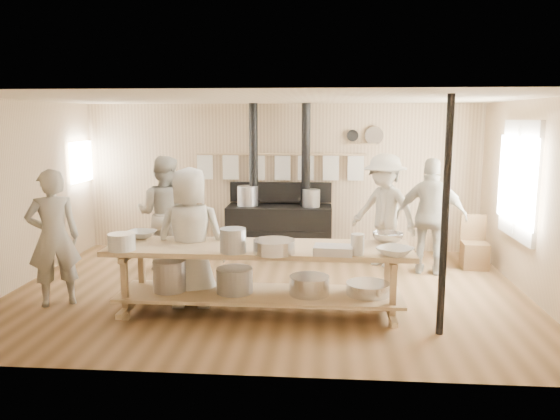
{
  "coord_description": "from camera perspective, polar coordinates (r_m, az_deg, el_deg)",
  "views": [
    {
      "loc": [
        0.75,
        -7.18,
        2.35
      ],
      "look_at": [
        0.16,
        0.2,
        1.1
      ],
      "focal_mm": 35.0,
      "sensor_mm": 36.0,
      "label": 1
    }
  ],
  "objects": [
    {
      "name": "support_post",
      "position": [
        6.06,
        16.87,
        -0.81
      ],
      "size": [
        0.08,
        0.08,
        2.6
      ],
      "primitive_type": "cylinder",
      "color": "black",
      "rests_on": "ground"
    },
    {
      "name": "left_opening",
      "position": [
        10.12,
        -20.05,
        4.76
      ],
      "size": [
        0.0,
        0.9,
        0.9
      ],
      "color": "white",
      "rests_on": "ground"
    },
    {
      "name": "roasting_pan",
      "position": [
        6.12,
        5.59,
        -4.18
      ],
      "size": [
        0.45,
        0.32,
        0.1
      ],
      "primitive_type": "cube",
      "rotation": [
        0.0,
        0.0,
        -0.08
      ],
      "color": "#B2B2B7",
      "rests_on": "prep_table"
    },
    {
      "name": "bowl_steel_a",
      "position": [
        6.87,
        -5.42,
        -2.69
      ],
      "size": [
        0.41,
        0.41,
        0.09
      ],
      "primitive_type": "imported",
      "rotation": [
        0.0,
        0.0,
        0.94
      ],
      "color": "silver",
      "rests_on": "prep_table"
    },
    {
      "name": "cook_right",
      "position": [
        8.53,
        15.54,
        -0.66
      ],
      "size": [
        1.11,
        0.67,
        1.77
      ],
      "primitive_type": "imported",
      "rotation": [
        0.0,
        0.0,
        2.9
      ],
      "color": "#BDB8A7",
      "rests_on": "ground"
    },
    {
      "name": "bowl_white_b",
      "position": [
        6.17,
        11.91,
        -4.24
      ],
      "size": [
        0.53,
        0.53,
        0.09
      ],
      "primitive_type": "imported",
      "rotation": [
        0.0,
        0.0,
        2.46
      ],
      "color": "silver",
      "rests_on": "prep_table"
    },
    {
      "name": "window_right",
      "position": [
        8.28,
        23.73,
        2.88
      ],
      "size": [
        0.09,
        1.5,
        1.65
      ],
      "color": "beige",
      "rests_on": "ground"
    },
    {
      "name": "deep_bowl_enamel",
      "position": [
        6.53,
        -16.21,
        -3.22
      ],
      "size": [
        0.39,
        0.39,
        0.19
      ],
      "primitive_type": "cylinder",
      "rotation": [
        0.0,
        0.0,
        0.33
      ],
      "color": "silver",
      "rests_on": "prep_table"
    },
    {
      "name": "cook_left",
      "position": [
        8.59,
        -11.97,
        -0.39
      ],
      "size": [
        0.9,
        0.72,
        1.79
      ],
      "primitive_type": "imported",
      "rotation": [
        0.0,
        0.0,
        3.09
      ],
      "color": "#BDB8A7",
      "rests_on": "ground"
    },
    {
      "name": "ground",
      "position": [
        7.59,
        -1.35,
        -8.46
      ],
      "size": [
        7.0,
        7.0,
        0.0
      ],
      "primitive_type": "plane",
      "color": "brown",
      "rests_on": "ground"
    },
    {
      "name": "bowl_white_a",
      "position": [
        7.15,
        -14.33,
        -2.47
      ],
      "size": [
        0.42,
        0.42,
        0.09
      ],
      "primitive_type": "imported",
      "rotation": [
        0.0,
        0.0,
        -0.19
      ],
      "color": "silver",
      "rests_on": "prep_table"
    },
    {
      "name": "bucket_galv",
      "position": [
        6.18,
        -4.94,
        -3.18
      ],
      "size": [
        0.35,
        0.35,
        0.27
      ],
      "primitive_type": "cylinder",
      "rotation": [
        0.0,
        0.0,
        -0.21
      ],
      "color": "gray",
      "rests_on": "prep_table"
    },
    {
      "name": "bowl_steel_b",
      "position": [
        6.81,
        11.22,
        -2.82
      ],
      "size": [
        0.46,
        0.46,
        0.12
      ],
      "primitive_type": "imported",
      "rotation": [
        0.0,
        0.0,
        3.41
      ],
      "color": "silver",
      "rests_on": "prep_table"
    },
    {
      "name": "mixing_bowl_large",
      "position": [
        6.14,
        -0.62,
        -3.84
      ],
      "size": [
        0.58,
        0.58,
        0.15
      ],
      "primitive_type": "cylinder",
      "rotation": [
        0.0,
        0.0,
        -0.27
      ],
      "color": "silver",
      "rests_on": "prep_table"
    },
    {
      "name": "cook_by_window",
      "position": [
        8.82,
        10.84,
        -0.05
      ],
      "size": [
        1.32,
        1.26,
        1.8
      ],
      "primitive_type": "imported",
      "rotation": [
        0.0,
        0.0,
        -0.7
      ],
      "color": "#BDB8A7",
      "rests_on": "ground"
    },
    {
      "name": "pitcher",
      "position": [
        6.12,
        8.1,
        -3.58
      ],
      "size": [
        0.17,
        0.17,
        0.23
      ],
      "primitive_type": "cylinder",
      "rotation": [
        0.0,
        0.0,
        0.18
      ],
      "color": "silver",
      "rests_on": "prep_table"
    },
    {
      "name": "room_shell",
      "position": [
        7.25,
        -1.4,
        3.83
      ],
      "size": [
        7.0,
        7.0,
        7.0
      ],
      "color": "tan",
      "rests_on": "ground"
    },
    {
      "name": "cook_far_left",
      "position": [
        7.4,
        -22.59,
        -2.7
      ],
      "size": [
        0.76,
        0.68,
        1.74
      ],
      "primitive_type": "imported",
      "rotation": [
        0.0,
        0.0,
        3.67
      ],
      "color": "#BDB8A7",
      "rests_on": "ground"
    },
    {
      "name": "stove",
      "position": [
        9.5,
        -0.09,
        -1.51
      ],
      "size": [
        1.9,
        0.75,
        2.6
      ],
      "color": "black",
      "rests_on": "ground"
    },
    {
      "name": "cook_center",
      "position": [
        6.88,
        -9.33,
        -2.87
      ],
      "size": [
        0.89,
        0.6,
        1.76
      ],
      "primitive_type": "imported",
      "rotation": [
        0.0,
        0.0,
        3.19
      ],
      "color": "#BDB8A7",
      "rests_on": "ground"
    },
    {
      "name": "back_wall_shelf",
      "position": [
        9.64,
        8.88,
        7.41
      ],
      "size": [
        0.63,
        0.14,
        0.32
      ],
      "color": "tan",
      "rests_on": "ground"
    },
    {
      "name": "prep_table",
      "position": [
        6.58,
        -2.25,
        -6.56
      ],
      "size": [
        3.6,
        0.9,
        0.85
      ],
      "color": "tan",
      "rests_on": "ground"
    },
    {
      "name": "towel_rail",
      "position": [
        9.64,
        0.08,
        4.87
      ],
      "size": [
        3.0,
        0.04,
        0.47
      ],
      "color": "tan",
      "rests_on": "ground"
    },
    {
      "name": "chair",
      "position": [
        9.18,
        19.64,
        -4.24
      ],
      "size": [
        0.4,
        0.4,
        0.83
      ],
      "rotation": [
        0.0,
        0.0,
        -0.04
      ],
      "color": "#503B20",
      "rests_on": "ground"
    }
  ]
}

